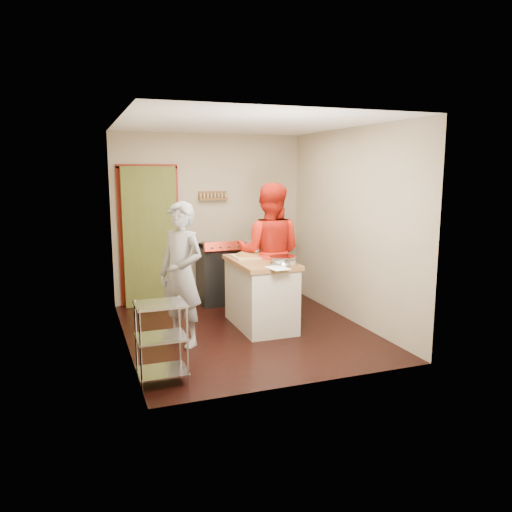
# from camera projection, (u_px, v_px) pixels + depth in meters

# --- Properties ---
(floor) EXTENTS (3.50, 3.50, 0.00)m
(floor) POSITION_uv_depth(u_px,v_px,m) (246.00, 330.00, 6.46)
(floor) COLOR black
(floor) RESTS_ON ground
(back_wall) EXTENTS (3.00, 0.44, 2.60)m
(back_wall) POSITION_uv_depth(u_px,v_px,m) (169.00, 230.00, 7.69)
(back_wall) COLOR tan
(back_wall) RESTS_ON ground
(left_wall) EXTENTS (0.04, 3.50, 2.60)m
(left_wall) POSITION_uv_depth(u_px,v_px,m) (122.00, 236.00, 5.73)
(left_wall) COLOR tan
(left_wall) RESTS_ON ground
(right_wall) EXTENTS (0.04, 3.50, 2.60)m
(right_wall) POSITION_uv_depth(u_px,v_px,m) (350.00, 226.00, 6.74)
(right_wall) COLOR tan
(right_wall) RESTS_ON ground
(ceiling) EXTENTS (3.00, 3.50, 0.02)m
(ceiling) POSITION_uv_depth(u_px,v_px,m) (245.00, 123.00, 6.01)
(ceiling) COLOR white
(ceiling) RESTS_ON back_wall
(stove) EXTENTS (0.60, 0.63, 1.00)m
(stove) POSITION_uv_depth(u_px,v_px,m) (219.00, 274.00, 7.71)
(stove) COLOR black
(stove) RESTS_ON ground
(wire_shelving) EXTENTS (0.48, 0.40, 0.80)m
(wire_shelving) POSITION_uv_depth(u_px,v_px,m) (161.00, 338.00, 4.84)
(wire_shelving) COLOR silver
(wire_shelving) RESTS_ON ground
(island) EXTENTS (0.70, 1.34, 1.20)m
(island) POSITION_uv_depth(u_px,v_px,m) (261.00, 291.00, 6.55)
(island) COLOR beige
(island) RESTS_ON ground
(person_stripe) EXTENTS (0.69, 0.74, 1.69)m
(person_stripe) POSITION_uv_depth(u_px,v_px,m) (181.00, 274.00, 5.81)
(person_stripe) COLOR #B8B8BE
(person_stripe) RESTS_ON ground
(person_red) EXTENTS (1.14, 1.06, 1.88)m
(person_red) POSITION_uv_depth(u_px,v_px,m) (269.00, 252.00, 6.79)
(person_red) COLOR #B6190C
(person_red) RESTS_ON ground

